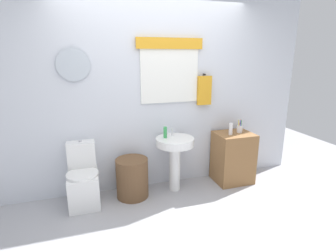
# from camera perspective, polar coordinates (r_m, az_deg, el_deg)

# --- Properties ---
(ground_plane) EXTENTS (8.00, 8.00, 0.00)m
(ground_plane) POSITION_cam_1_polar(r_m,az_deg,el_deg) (3.04, 3.31, -21.43)
(ground_plane) COLOR #A3A3A8
(back_wall) EXTENTS (4.40, 0.18, 2.60)m
(back_wall) POSITION_cam_1_polar(r_m,az_deg,el_deg) (3.58, -2.88, 7.02)
(back_wall) COLOR silver
(back_wall) RESTS_ON ground_plane
(toilet) EXTENTS (0.38, 0.51, 0.79)m
(toilet) POSITION_cam_1_polar(r_m,az_deg,el_deg) (3.51, -17.94, -11.21)
(toilet) COLOR white
(toilet) RESTS_ON ground_plane
(laundry_hamper) EXTENTS (0.42, 0.42, 0.52)m
(laundry_hamper) POSITION_cam_1_polar(r_m,az_deg,el_deg) (3.53, -7.79, -11.12)
(laundry_hamper) COLOR brown
(laundry_hamper) RESTS_ON ground_plane
(pedestal_sink) EXTENTS (0.51, 0.51, 0.75)m
(pedestal_sink) POSITION_cam_1_polar(r_m,az_deg,el_deg) (3.53, 1.50, -5.49)
(pedestal_sink) COLOR white
(pedestal_sink) RESTS_ON ground_plane
(faucet) EXTENTS (0.03, 0.03, 0.10)m
(faucet) POSITION_cam_1_polar(r_m,az_deg,el_deg) (3.57, 0.91, -1.31)
(faucet) COLOR silver
(faucet) RESTS_ON pedestal_sink
(wooden_cabinet) EXTENTS (0.52, 0.44, 0.74)m
(wooden_cabinet) POSITION_cam_1_polar(r_m,az_deg,el_deg) (3.97, 13.95, -6.64)
(wooden_cabinet) COLOR olive
(wooden_cabinet) RESTS_ON ground_plane
(soap_bottle) EXTENTS (0.05, 0.05, 0.15)m
(soap_bottle) POSITION_cam_1_polar(r_m,az_deg,el_deg) (3.46, -0.61, -1.39)
(soap_bottle) COLOR green
(soap_bottle) RESTS_ON pedestal_sink
(lotion_bottle) EXTENTS (0.05, 0.05, 0.17)m
(lotion_bottle) POSITION_cam_1_polar(r_m,az_deg,el_deg) (3.75, 13.50, -0.61)
(lotion_bottle) COLOR white
(lotion_bottle) RESTS_ON wooden_cabinet
(toothbrush_cup) EXTENTS (0.08, 0.08, 0.19)m
(toothbrush_cup) POSITION_cam_1_polar(r_m,az_deg,el_deg) (3.90, 15.34, -0.57)
(toothbrush_cup) COLOR silver
(toothbrush_cup) RESTS_ON wooden_cabinet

